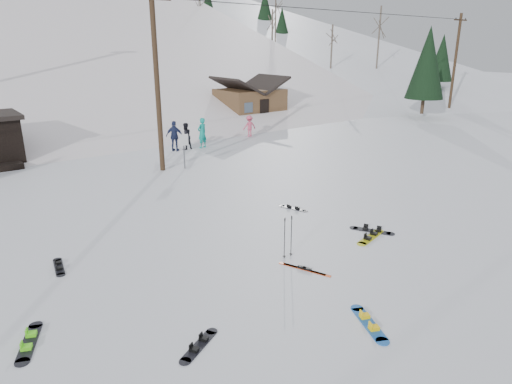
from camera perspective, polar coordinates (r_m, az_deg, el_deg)
ground at (r=12.75m, az=8.56°, el=-12.23°), size 200.00×200.00×0.00m
ski_slope at (r=65.73m, az=-28.25°, el=-0.33°), size 60.00×85.24×65.97m
ridge_right at (r=75.73m, az=1.75°, el=4.87°), size 45.66×93.98×54.59m
treeline_right at (r=66.60m, az=4.85°, el=12.58°), size 20.00×60.00×10.00m
utility_pole at (r=23.85m, az=-12.29°, el=13.61°), size 2.00×0.26×9.00m
utility_pole_right at (r=48.70m, az=23.63°, el=14.68°), size 2.00×0.26×9.00m
trail_sign at (r=24.44m, az=-8.99°, el=5.82°), size 0.50×0.09×1.85m
cabin at (r=39.38m, az=-0.77°, el=10.98°), size 5.39×4.40×3.77m
hero_snowboard at (r=11.65m, az=13.95°, el=-15.64°), size 0.88×1.57×0.12m
hero_skis at (r=13.78m, az=6.07°, el=-9.54°), size 0.72×1.60×0.09m
ski_poles at (r=14.21m, az=4.01°, el=-5.59°), size 0.37×0.10×1.36m
board_scatter_a at (r=10.74m, az=-7.14°, el=-18.47°), size 1.27×0.82×0.10m
board_scatter_b at (r=15.05m, az=-23.42°, el=-8.56°), size 0.43×1.34×0.09m
board_scatter_c at (r=11.89m, az=-26.49°, el=-16.44°), size 0.85×1.56×0.12m
board_scatter_d at (r=16.86m, az=14.29°, el=-4.67°), size 0.92×1.44×0.11m
board_scatter_e at (r=16.30m, az=14.14°, el=-5.46°), size 1.66×0.67×0.12m
board_scatter_f at (r=18.56m, az=4.67°, el=-2.02°), size 0.59×1.25×0.09m
skier_teal at (r=29.37m, az=-6.75°, el=7.34°), size 0.80×0.64×1.91m
skier_dark at (r=29.07m, az=-8.81°, el=6.90°), size 0.87×0.71×1.67m
skier_pink at (r=32.89m, az=-0.84°, el=8.25°), size 1.04×0.70×1.49m
skier_navy at (r=28.71m, az=-10.12°, el=6.89°), size 1.09×1.10×1.87m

